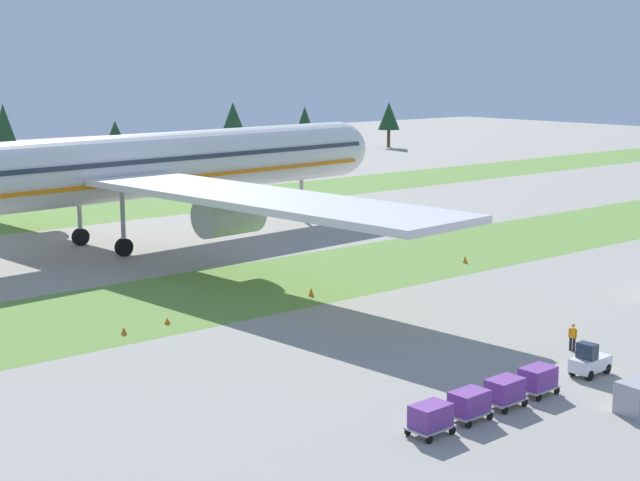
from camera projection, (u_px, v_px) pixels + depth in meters
grass_strip_near at (296, 279)px, 80.38m from camera, size 320.00×16.11×0.01m
grass_strip_far at (64, 216)px, 113.78m from camera, size 320.00×16.11×0.01m
airliner at (118, 168)px, 92.68m from camera, size 67.59×83.08×21.89m
baggage_tug at (590, 361)px, 55.50m from camera, size 2.64×1.38×1.97m
cargo_dolly_lead at (538, 378)px, 52.19m from camera, size 2.25×1.57×1.55m
cargo_dolly_second at (505, 390)px, 50.30m from camera, size 2.25×1.57×1.55m
cargo_dolly_third at (469, 403)px, 48.40m from camera, size 2.25×1.57×1.55m
cargo_dolly_fourth at (431, 417)px, 46.51m from camera, size 2.25×1.57×1.55m
ground_crew_loader at (573, 336)px, 60.21m from camera, size 0.36×0.54×1.74m
uld_container_0 at (638, 398)px, 49.45m from camera, size 2.10×1.73×1.67m
taxiway_marker_0 at (167, 321)px, 66.51m from camera, size 0.44×0.44×0.46m
taxiway_marker_1 at (311, 292)px, 74.50m from camera, size 0.44×0.44×0.68m
taxiway_marker_2 at (124, 331)px, 63.94m from camera, size 0.44×0.44×0.51m
taxiway_marker_3 at (465, 259)px, 86.84m from camera, size 0.44×0.44×0.66m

